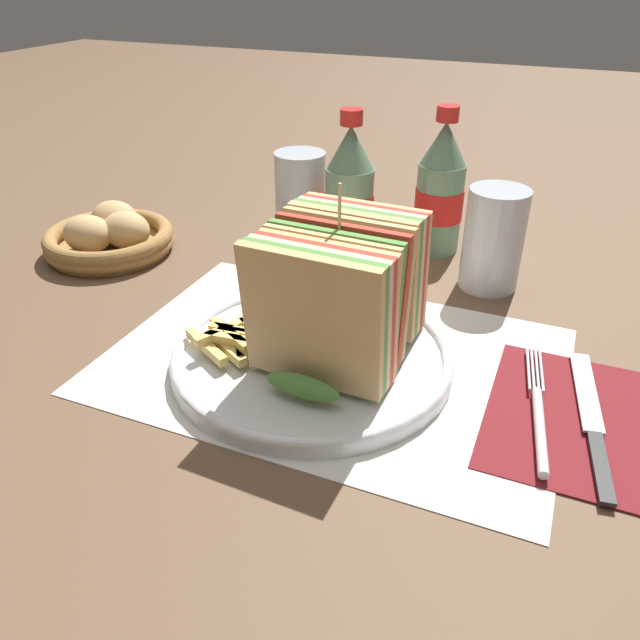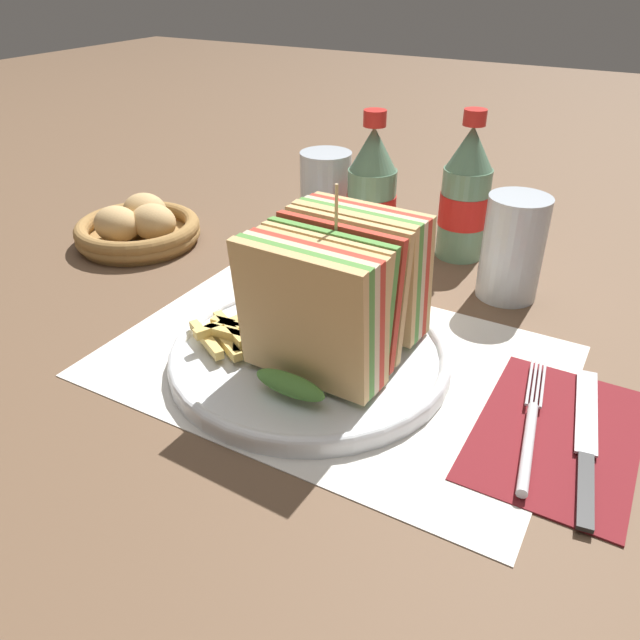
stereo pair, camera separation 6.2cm
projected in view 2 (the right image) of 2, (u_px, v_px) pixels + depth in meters
name	position (u px, v px, depth m)	size (l,w,h in m)	color
ground_plane	(292.00, 354.00, 0.64)	(4.00, 4.00, 0.00)	brown
placemat	(332.00, 361.00, 0.62)	(0.44, 0.31, 0.00)	silver
plate_main	(310.00, 355.00, 0.62)	(0.28, 0.28, 0.02)	white
club_sandwich	(336.00, 294.00, 0.58)	(0.13, 0.18, 0.17)	tan
fries_pile	(230.00, 333.00, 0.61)	(0.09, 0.07, 0.02)	#E5C166
ketchup_blob	(275.00, 315.00, 0.65)	(0.04, 0.03, 0.01)	maroon
napkin	(557.00, 433.00, 0.53)	(0.13, 0.20, 0.00)	maroon
fork	(530.00, 432.00, 0.52)	(0.04, 0.18, 0.01)	silver
knife	(586.00, 441.00, 0.52)	(0.05, 0.20, 0.00)	black
coke_bottle_near	(371.00, 198.00, 0.80)	(0.06, 0.06, 0.19)	slate
coke_bottle_far	(465.00, 197.00, 0.80)	(0.06, 0.06, 0.19)	slate
glass_near	(512.00, 254.00, 0.72)	(0.07, 0.07, 0.12)	silver
glass_far	(326.00, 202.00, 0.87)	(0.07, 0.07, 0.12)	silver
bread_basket	(138.00, 228.00, 0.87)	(0.17, 0.17, 0.06)	olive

